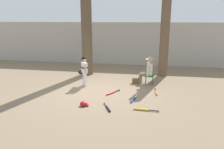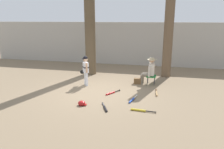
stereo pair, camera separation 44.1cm
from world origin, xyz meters
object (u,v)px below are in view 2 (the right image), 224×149
(folding_stool, at_px, (151,76))
(bat_black_composite, at_px, (105,108))
(bat_yellow_trainer, at_px, (140,110))
(young_ballplayer, at_px, (86,69))
(tree_behind_spectator, at_px, (168,42))
(tree_near_player, at_px, (90,24))
(handbag_beside_stool, at_px, (138,81))
(bat_wood_tan, at_px, (156,93))
(bat_blue_youth, at_px, (132,100))
(seated_spectator, at_px, (149,70))
(bat_red_barrel, at_px, (111,93))
(batting_helmet_red, at_px, (82,103))

(folding_stool, height_order, bat_black_composite, folding_stool)
(bat_yellow_trainer, bearing_deg, young_ballplayer, 139.62)
(tree_behind_spectator, bearing_deg, tree_near_player, -174.81)
(handbag_beside_stool, distance_m, bat_yellow_trainer, 2.96)
(handbag_beside_stool, height_order, bat_wood_tan, handbag_beside_stool)
(bat_black_composite, bearing_deg, folding_stool, 67.01)
(young_ballplayer, bearing_deg, bat_blue_youth, -31.49)
(seated_spectator, relative_size, bat_wood_tan, 1.58)
(bat_yellow_trainer, bearing_deg, seated_spectator, 88.60)
(bat_wood_tan, bearing_deg, bat_black_composite, -130.98)
(seated_spectator, height_order, bat_wood_tan, seated_spectator)
(folding_stool, relative_size, bat_yellow_trainer, 0.51)
(bat_wood_tan, bearing_deg, young_ballplayer, 171.12)
(bat_blue_youth, height_order, bat_black_composite, same)
(young_ballplayer, xyz_separation_m, handbag_beside_stool, (2.20, 0.70, -0.61))
(tree_near_player, relative_size, young_ballplayer, 4.59)
(young_ballplayer, bearing_deg, tree_near_player, 101.99)
(young_ballplayer, relative_size, handbag_beside_stool, 3.84)
(bat_wood_tan, distance_m, bat_black_composite, 2.43)
(tree_near_player, relative_size, tree_behind_spectator, 1.42)
(seated_spectator, distance_m, bat_black_composite, 3.37)
(handbag_beside_stool, bearing_deg, bat_red_barrel, -118.90)
(bat_black_composite, bearing_deg, handbag_beside_stool, 76.58)
(handbag_beside_stool, relative_size, bat_yellow_trainer, 0.42)
(seated_spectator, bearing_deg, young_ballplayer, -164.05)
(bat_yellow_trainer, bearing_deg, bat_black_composite, -175.74)
(tree_near_player, relative_size, seated_spectator, 4.98)
(young_ballplayer, xyz_separation_m, bat_red_barrel, (1.36, -0.84, -0.71))
(bat_wood_tan, distance_m, batting_helmet_red, 2.98)
(tree_behind_spectator, distance_m, young_ballplayer, 4.29)
(tree_behind_spectator, xyz_separation_m, bat_black_composite, (-1.97, -4.65, -1.69))
(bat_blue_youth, xyz_separation_m, bat_yellow_trainer, (0.37, -0.85, 0.00))
(batting_helmet_red, bearing_deg, folding_stool, 53.99)
(bat_wood_tan, height_order, bat_black_composite, same)
(tree_near_player, xyz_separation_m, folding_stool, (3.22, -1.22, -2.23))
(young_ballplayer, xyz_separation_m, bat_black_composite, (1.49, -2.31, -0.71))
(seated_spectator, height_order, bat_black_composite, seated_spectator)
(folding_stool, xyz_separation_m, seated_spectator, (-0.10, 0.00, 0.28))
(bat_blue_youth, relative_size, bat_wood_tan, 1.06)
(seated_spectator, height_order, bat_blue_youth, seated_spectator)
(bat_blue_youth, bearing_deg, bat_red_barrel, 148.91)
(tree_behind_spectator, distance_m, bat_red_barrel, 4.17)
(young_ballplayer, distance_m, folding_stool, 2.92)
(tree_near_player, distance_m, tree_behind_spectator, 3.99)
(bat_red_barrel, relative_size, bat_wood_tan, 0.88)
(young_ballplayer, bearing_deg, bat_black_composite, -57.30)
(bat_yellow_trainer, bearing_deg, bat_red_barrel, 132.31)
(folding_stool, height_order, bat_wood_tan, folding_stool)
(tree_behind_spectator, bearing_deg, folding_stool, -112.82)
(folding_stool, relative_size, handbag_beside_stool, 1.21)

